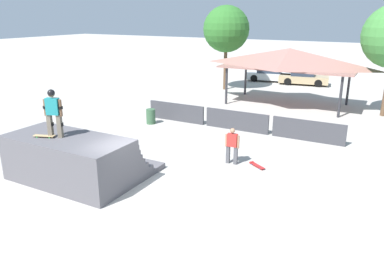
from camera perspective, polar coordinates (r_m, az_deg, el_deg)
The scene contains 12 objects.
ground_plane at distance 13.74m, azimuth -8.15°, elevation -8.77°, with size 160.00×160.00×0.00m, color #ADA8A0.
quarter_pipe_ramp at distance 14.85m, azimuth -17.37°, elevation -4.09°, with size 4.83×3.91×1.74m.
skater_on_deck at distance 14.26m, azimuth -20.41°, elevation 3.07°, with size 0.76×0.43×1.77m.
skateboard_on_deck at distance 14.62m, azimuth -21.51°, elevation -0.62°, with size 0.83×0.46×0.09m.
bystander_walking at distance 15.64m, azimuth 6.14°, elevation -1.92°, with size 0.63×0.24×1.56m.
skateboard_on_ground at distance 15.76m, azimuth 9.81°, elevation -5.08°, with size 0.82×0.64×0.09m.
barrier_fence at distance 20.34m, azimuth 6.81°, elevation 1.66°, with size 11.15×0.12×1.05m.
pavilion_shelter at distance 26.40m, azimuth 14.59°, elevation 10.75°, with size 8.77×4.32×3.85m.
tree_beside_pavilion at distance 31.05m, azimuth 5.24°, elevation 15.27°, with size 3.69×3.69×6.72m.
trash_bin at distance 21.55m, azimuth -6.29°, elevation 2.30°, with size 0.52×0.52×0.85m, color #385B3D.
parked_car_white at distance 35.96m, azimuth 11.74°, elevation 8.47°, with size 4.54×2.27×1.27m.
parked_car_tan at distance 34.94m, azimuth 16.63°, elevation 7.85°, with size 4.41×2.30×1.27m.
Camera 1 is at (7.54, -9.76, 6.05)m, focal length 35.00 mm.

